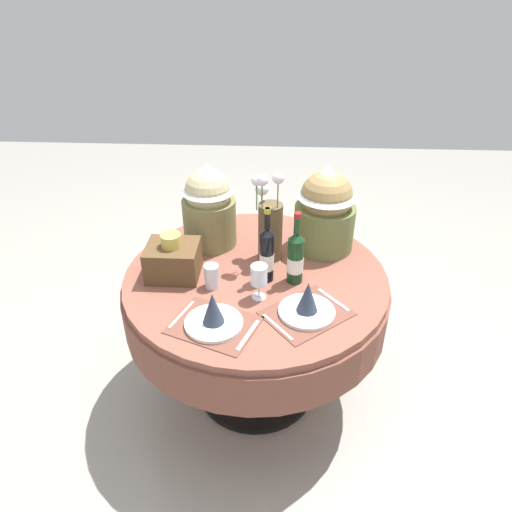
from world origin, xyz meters
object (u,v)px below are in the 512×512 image
at_px(flower_vase, 269,225).
at_px(wine_glass_right, 259,276).
at_px(wine_bottle_left, 267,254).
at_px(tumbler_near_right, 212,276).
at_px(dining_table, 256,298).
at_px(gift_tub_back_left, 209,202).
at_px(place_setting_right, 307,305).
at_px(place_setting_left, 213,316).
at_px(woven_basket_side_left, 173,259).
at_px(gift_tub_back_right, 326,205).
at_px(wine_bottle_right, 296,257).

xyz_separation_m(flower_vase, wine_glass_right, (-0.03, -0.33, -0.07)).
bearing_deg(wine_bottle_left, tumbler_near_right, -164.05).
height_order(dining_table, gift_tub_back_left, gift_tub_back_left).
bearing_deg(gift_tub_back_left, wine_bottle_left, -46.47).
xyz_separation_m(place_setting_right, tumbler_near_right, (-0.42, 0.18, 0.01)).
relative_size(dining_table, place_setting_right, 2.98).
bearing_deg(place_setting_right, place_setting_left, -166.07).
bearing_deg(tumbler_near_right, flower_vase, 45.97).
bearing_deg(tumbler_near_right, dining_table, 30.09).
distance_m(place_setting_left, tumbler_near_right, 0.27).
xyz_separation_m(gift_tub_back_left, woven_basket_side_left, (-0.13, -0.30, -0.15)).
xyz_separation_m(flower_vase, woven_basket_side_left, (-0.44, -0.17, -0.10)).
bearing_deg(dining_table, gift_tub_back_right, 38.83).
xyz_separation_m(wine_glass_right, gift_tub_back_left, (-0.28, 0.46, 0.12)).
bearing_deg(dining_table, wine_bottle_right, -14.57).
bearing_deg(wine_glass_right, wine_bottle_left, 78.62).
bearing_deg(gift_tub_back_left, dining_table, -47.95).
bearing_deg(wine_glass_right, gift_tub_back_left, 120.85).
distance_m(gift_tub_back_right, woven_basket_side_left, 0.79).
bearing_deg(wine_bottle_right, gift_tub_back_right, 64.63).
distance_m(place_setting_right, gift_tub_back_right, 0.60).
height_order(wine_bottle_right, wine_glass_right, wine_bottle_right).
height_order(gift_tub_back_left, woven_basket_side_left, gift_tub_back_left).
distance_m(flower_vase, wine_bottle_left, 0.20).
height_order(place_setting_left, wine_bottle_left, wine_bottle_left).
xyz_separation_m(wine_bottle_right, gift_tub_back_right, (0.15, 0.32, 0.11)).
bearing_deg(place_setting_right, tumbler_near_right, 157.53).
relative_size(dining_table, tumbler_near_right, 11.33).
bearing_deg(wine_glass_right, woven_basket_side_left, 158.77).
bearing_deg(wine_bottle_left, gift_tub_back_right, 47.85).
height_order(wine_glass_right, gift_tub_back_right, gift_tub_back_right).
distance_m(place_setting_right, woven_basket_side_left, 0.67).
xyz_separation_m(gift_tub_back_left, gift_tub_back_right, (0.58, -0.01, 0.00)).
xyz_separation_m(flower_vase, wine_bottle_right, (0.12, -0.20, -0.06)).
bearing_deg(place_setting_right, flower_vase, 111.56).
relative_size(wine_glass_right, gift_tub_back_right, 0.37).
bearing_deg(gift_tub_back_left, flower_vase, -22.78).
bearing_deg(place_setting_left, woven_basket_side_left, 123.18).
distance_m(dining_table, gift_tub_back_right, 0.58).
distance_m(flower_vase, gift_tub_back_right, 0.30).
relative_size(wine_bottle_left, tumbler_near_right, 3.29).
relative_size(place_setting_left, gift_tub_back_right, 0.91).
xyz_separation_m(place_setting_right, woven_basket_side_left, (-0.62, 0.26, 0.04)).
bearing_deg(place_setting_left, wine_glass_right, 48.62).
relative_size(tumbler_near_right, gift_tub_back_right, 0.25).
bearing_deg(wine_bottle_left, wine_bottle_right, -2.68).
bearing_deg(wine_bottle_left, gift_tub_back_left, 133.53).
relative_size(place_setting_right, wine_bottle_right, 1.21).
relative_size(place_setting_right, wine_glass_right, 2.58).
bearing_deg(gift_tub_back_left, tumbler_near_right, -81.41).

